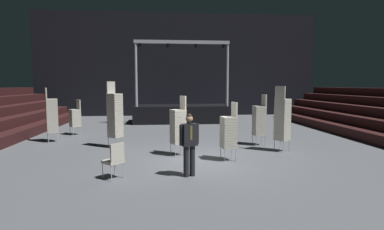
# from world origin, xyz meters

# --- Properties ---
(ground_plane) EXTENTS (22.00, 30.00, 0.10)m
(ground_plane) POSITION_xyz_m (0.00, 0.00, -0.05)
(ground_plane) COLOR #515459
(arena_end_wall) EXTENTS (22.00, 0.30, 8.00)m
(arena_end_wall) POSITION_xyz_m (0.00, 15.00, 4.00)
(arena_end_wall) COLOR black
(arena_end_wall) RESTS_ON ground_plane
(stage_riser) EXTENTS (6.10, 2.70, 5.11)m
(stage_riser) POSITION_xyz_m (0.00, 10.35, 0.64)
(stage_riser) COLOR black
(stage_riser) RESTS_ON ground_plane
(man_with_tie) EXTENTS (0.56, 0.36, 1.68)m
(man_with_tie) POSITION_xyz_m (-0.51, -1.84, 0.95)
(man_with_tie) COLOR black
(man_with_tie) RESTS_ON ground_plane
(chair_stack_front_left) EXTENTS (0.51, 0.51, 1.88)m
(chair_stack_front_left) POSITION_xyz_m (0.91, -0.17, 0.94)
(chair_stack_front_left) COLOR #B2B5BA
(chair_stack_front_left) RESTS_ON ground_plane
(chair_stack_front_right) EXTENTS (0.58, 0.58, 2.05)m
(chair_stack_front_right) POSITION_xyz_m (-0.68, 0.73, 1.03)
(chair_stack_front_right) COLOR #B2B5BA
(chair_stack_front_right) RESTS_ON ground_plane
(chair_stack_mid_left) EXTENTS (0.48, 0.48, 2.05)m
(chair_stack_mid_left) POSITION_xyz_m (2.68, 2.26, 1.03)
(chair_stack_mid_left) COLOR #B2B5BA
(chair_stack_mid_left) RESTS_ON ground_plane
(chair_stack_mid_right) EXTENTS (0.58, 0.58, 2.31)m
(chair_stack_mid_right) POSITION_xyz_m (-5.91, 3.76, 1.15)
(chair_stack_mid_right) COLOR #B2B5BA
(chair_stack_mid_right) RESTS_ON ground_plane
(chair_stack_mid_centre) EXTENTS (0.61, 0.61, 2.39)m
(chair_stack_mid_centre) POSITION_xyz_m (3.15, 1.04, 1.19)
(chair_stack_mid_centre) COLOR #B2B5BA
(chair_stack_mid_centre) RESTS_ON ground_plane
(chair_stack_rear_left) EXTENTS (0.62, 0.62, 2.56)m
(chair_stack_rear_left) POSITION_xyz_m (-3.05, 2.28, 1.28)
(chair_stack_rear_left) COLOR #B2B5BA
(chair_stack_rear_left) RESTS_ON ground_plane
(chair_stack_rear_right) EXTENTS (0.61, 0.61, 1.71)m
(chair_stack_rear_right) POSITION_xyz_m (-5.46, 5.63, 0.86)
(chair_stack_rear_right) COLOR #B2B5BA
(chair_stack_rear_right) RESTS_ON ground_plane
(loose_chair_near_man) EXTENTS (0.62, 0.62, 0.95)m
(loose_chair_near_man) POSITION_xyz_m (-2.46, -1.87, 0.53)
(loose_chair_near_man) COLOR #B2B5BA
(loose_chair_near_man) RESTS_ON ground_plane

